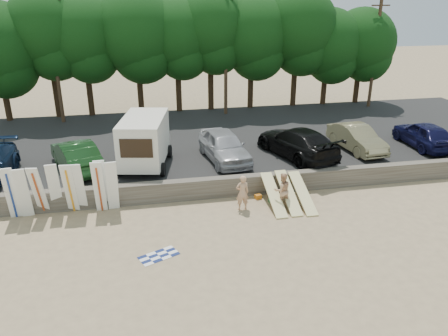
% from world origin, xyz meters
% --- Properties ---
extents(ground, '(120.00, 120.00, 0.00)m').
position_xyz_m(ground, '(0.00, 0.00, 0.00)').
color(ground, tan).
rests_on(ground, ground).
extents(seawall, '(44.00, 0.50, 1.00)m').
position_xyz_m(seawall, '(0.00, 3.00, 0.50)').
color(seawall, '#6B6356').
rests_on(seawall, ground).
extents(parking_lot, '(44.00, 14.50, 0.70)m').
position_xyz_m(parking_lot, '(0.00, 10.50, 0.35)').
color(parking_lot, '#282828').
rests_on(parking_lot, ground).
extents(treeline, '(33.41, 6.63, 9.30)m').
position_xyz_m(treeline, '(-0.54, 17.55, 6.46)').
color(treeline, '#382616').
rests_on(treeline, parking_lot).
extents(utility_poles, '(25.80, 0.26, 9.00)m').
position_xyz_m(utility_poles, '(2.00, 16.00, 5.43)').
color(utility_poles, '#473321').
rests_on(utility_poles, parking_lot).
extents(box_trailer, '(3.07, 4.56, 2.69)m').
position_xyz_m(box_trailer, '(-4.40, 6.07, 2.21)').
color(box_trailer, silver).
rests_on(box_trailer, parking_lot).
extents(car_1, '(3.26, 5.08, 1.58)m').
position_xyz_m(car_1, '(-7.97, 6.23, 1.49)').
color(car_1, '#153A16').
rests_on(car_1, parking_lot).
extents(car_2, '(2.58, 5.09, 1.66)m').
position_xyz_m(car_2, '(-0.08, 6.13, 1.53)').
color(car_2, '#A6A6AB').
rests_on(car_2, parking_lot).
extents(car_3, '(3.93, 6.16, 1.66)m').
position_xyz_m(car_3, '(4.09, 5.94, 1.53)').
color(car_3, black).
rests_on(car_3, parking_lot).
extents(car_4, '(2.00, 4.61, 1.48)m').
position_xyz_m(car_4, '(7.93, 6.26, 1.44)').
color(car_4, '#8B8158').
rests_on(car_4, parking_lot).
extents(car_5, '(1.95, 4.66, 1.57)m').
position_xyz_m(car_5, '(12.15, 5.98, 1.49)').
color(car_5, black).
rests_on(car_5, parking_lot).
extents(surfboard_upright_0, '(0.55, 0.64, 2.56)m').
position_xyz_m(surfboard_upright_0, '(-10.30, 2.44, 1.28)').
color(surfboard_upright_0, white).
rests_on(surfboard_upright_0, ground).
extents(surfboard_upright_1, '(0.57, 0.77, 2.53)m').
position_xyz_m(surfboard_upright_1, '(-9.78, 2.35, 1.26)').
color(surfboard_upright_1, white).
rests_on(surfboard_upright_1, ground).
extents(surfboard_upright_2, '(0.60, 0.87, 2.51)m').
position_xyz_m(surfboard_upright_2, '(-9.19, 2.49, 1.25)').
color(surfboard_upright_2, white).
rests_on(surfboard_upright_2, ground).
extents(surfboard_upright_3, '(0.56, 0.75, 2.53)m').
position_xyz_m(surfboard_upright_3, '(-8.52, 2.63, 1.27)').
color(surfboard_upright_3, white).
rests_on(surfboard_upright_3, ground).
extents(surfboard_upright_4, '(0.55, 0.74, 2.53)m').
position_xyz_m(surfboard_upright_4, '(-7.85, 2.47, 1.27)').
color(surfboard_upright_4, white).
rests_on(surfboard_upright_4, ground).
extents(surfboard_upright_5, '(0.54, 0.78, 2.52)m').
position_xyz_m(surfboard_upright_5, '(-7.47, 2.50, 1.26)').
color(surfboard_upright_5, white).
rests_on(surfboard_upright_5, ground).
extents(surfboard_upright_6, '(0.52, 0.57, 2.56)m').
position_xyz_m(surfboard_upright_6, '(-6.48, 2.59, 1.28)').
color(surfboard_upright_6, white).
rests_on(surfboard_upright_6, ground).
extents(surfboard_upright_7, '(0.52, 0.57, 2.56)m').
position_xyz_m(surfboard_upright_7, '(-6.57, 2.36, 1.28)').
color(surfboard_upright_7, white).
rests_on(surfboard_upright_7, ground).
extents(surfboard_upright_8, '(0.57, 0.69, 2.55)m').
position_xyz_m(surfboard_upright_8, '(-5.99, 2.38, 1.27)').
color(surfboard_upright_8, white).
rests_on(surfboard_upright_8, ground).
extents(surfboard_low_0, '(0.56, 2.83, 1.12)m').
position_xyz_m(surfboard_low_0, '(1.40, 1.54, 0.56)').
color(surfboard_low_0, beige).
rests_on(surfboard_low_0, ground).
extents(surfboard_low_1, '(0.56, 2.81, 1.18)m').
position_xyz_m(surfboard_low_1, '(2.12, 1.56, 0.59)').
color(surfboard_low_1, beige).
rests_on(surfboard_low_1, ground).
extents(surfboard_low_2, '(0.56, 2.85, 1.08)m').
position_xyz_m(surfboard_low_2, '(2.82, 1.49, 0.54)').
color(surfboard_low_2, beige).
rests_on(surfboard_low_2, ground).
extents(beachgoer_a, '(0.64, 0.43, 1.71)m').
position_xyz_m(beachgoer_a, '(-0.16, 1.41, 0.85)').
color(beachgoer_a, tan).
rests_on(beachgoer_a, ground).
extents(beachgoer_b, '(0.88, 0.71, 1.69)m').
position_xyz_m(beachgoer_b, '(1.74, 1.33, 0.85)').
color(beachgoer_b, tan).
rests_on(beachgoer_b, ground).
extents(cooler, '(0.43, 0.37, 0.32)m').
position_xyz_m(cooler, '(1.50, 1.84, 0.16)').
color(cooler, '#227D41').
rests_on(cooler, ground).
extents(gear_bag, '(0.35, 0.31, 0.22)m').
position_xyz_m(gear_bag, '(0.87, 2.36, 0.11)').
color(gear_bag, orange).
rests_on(gear_bag, ground).
extents(beach_towel, '(1.98, 1.98, 0.00)m').
position_xyz_m(beach_towel, '(-4.21, -1.76, 0.01)').
color(beach_towel, white).
rests_on(beach_towel, ground).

